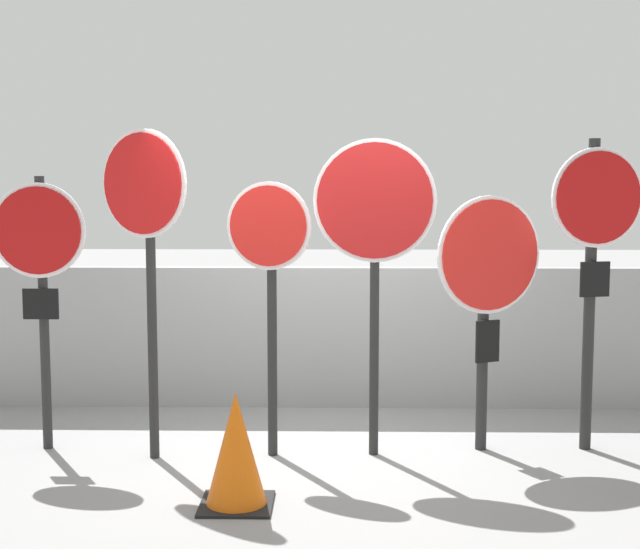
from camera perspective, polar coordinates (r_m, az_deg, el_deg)
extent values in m
plane|color=gray|center=(7.21, -0.22, -11.06)|extent=(40.00, 40.00, 0.00)
cube|color=gray|center=(8.34, -0.01, -4.04)|extent=(7.49, 0.12, 1.32)
cylinder|color=black|center=(7.31, -17.26, -2.44)|extent=(0.07, 0.07, 2.16)
cylinder|color=white|center=(7.18, -17.59, 2.71)|extent=(0.74, 0.03, 0.74)
cylinder|color=#AD0F0F|center=(7.17, -17.64, 2.70)|extent=(0.68, 0.03, 0.68)
cube|color=black|center=(7.24, -17.44, -1.80)|extent=(0.28, 0.03, 0.24)
cylinder|color=black|center=(6.84, -10.72, -1.67)|extent=(0.07, 0.07, 2.43)
cylinder|color=white|center=(6.73, -11.22, 5.73)|extent=(0.71, 0.43, 0.81)
cylinder|color=red|center=(6.72, -11.32, 5.73)|extent=(0.66, 0.40, 0.75)
cylinder|color=black|center=(6.82, -3.09, -3.05)|extent=(0.07, 0.07, 2.09)
cylinder|color=white|center=(6.69, -3.30, 3.13)|extent=(0.65, 0.20, 0.66)
cylinder|color=red|center=(6.67, -3.35, 3.12)|extent=(0.59, 0.18, 0.60)
cylinder|color=black|center=(6.82, 3.50, -2.09)|extent=(0.07, 0.07, 2.31)
cylinder|color=white|center=(6.70, 3.52, 4.74)|extent=(0.93, 0.11, 0.93)
cylinder|color=red|center=(6.68, 3.51, 4.74)|extent=(0.87, 0.11, 0.87)
cylinder|color=black|center=(7.08, 10.39, -3.40)|extent=(0.09, 0.09, 1.94)
cylinder|color=white|center=(6.96, 10.78, 1.24)|extent=(0.84, 0.39, 0.91)
cylinder|color=red|center=(6.94, 10.86, 1.23)|extent=(0.79, 0.37, 0.85)
cube|color=black|center=(7.04, 10.67, -4.22)|extent=(0.20, 0.11, 0.33)
cylinder|color=black|center=(7.26, 16.87, -1.35)|extent=(0.09, 0.09, 2.44)
cylinder|color=white|center=(7.14, 17.34, 4.73)|extent=(0.75, 0.21, 0.77)
cylinder|color=#AD0F0F|center=(7.13, 17.42, 4.72)|extent=(0.69, 0.20, 0.71)
cube|color=black|center=(7.18, 17.18, -0.29)|extent=(0.24, 0.08, 0.27)
cube|color=black|center=(6.06, -5.36, -14.41)|extent=(0.48, 0.48, 0.02)
cone|color=#E05B0C|center=(5.93, -5.40, -10.98)|extent=(0.40, 0.40, 0.74)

